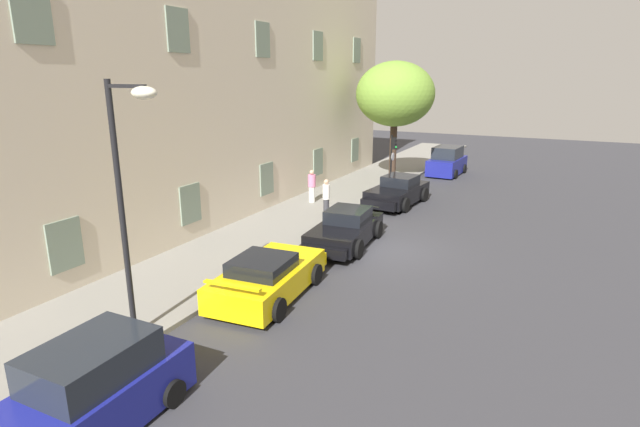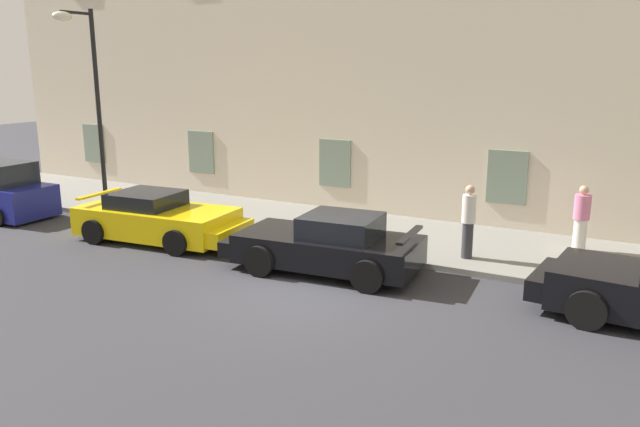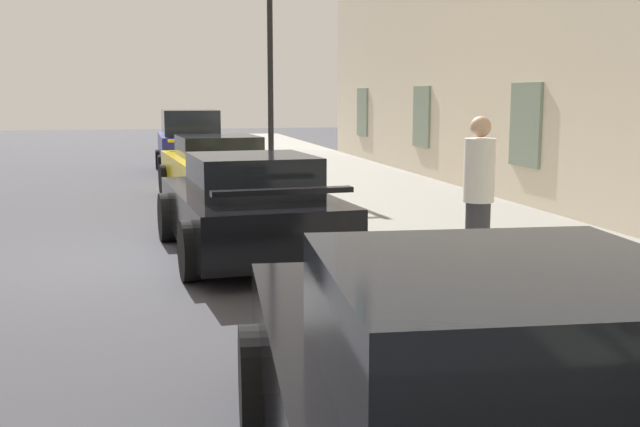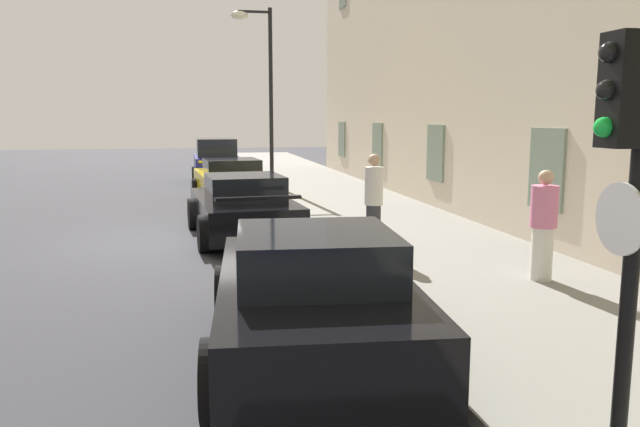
# 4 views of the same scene
# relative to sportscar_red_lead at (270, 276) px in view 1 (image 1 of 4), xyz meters

# --- Properties ---
(ground_plane) EXTENTS (80.00, 80.00, 0.00)m
(ground_plane) POSITION_rel_sportscar_red_lead_xyz_m (5.26, -1.51, -0.59)
(ground_plane) COLOR #333338
(sidewalk) EXTENTS (60.00, 4.17, 0.14)m
(sidewalk) POSITION_rel_sportscar_red_lead_xyz_m (5.26, 3.14, -0.52)
(sidewalk) COLOR gray
(sidewalk) RESTS_ON ground
(building_facade) EXTENTS (33.58, 5.05, 13.62)m
(building_facade) POSITION_rel_sportscar_red_lead_xyz_m (5.26, 7.50, 6.24)
(building_facade) COLOR beige
(building_facade) RESTS_ON ground
(sportscar_red_lead) EXTENTS (4.76, 2.46, 1.31)m
(sportscar_red_lead) POSITION_rel_sportscar_red_lead_xyz_m (0.00, 0.00, 0.00)
(sportscar_red_lead) COLOR yellow
(sportscar_red_lead) RESTS_ON ground
(sportscar_yellow_flank) EXTENTS (4.64, 2.35, 1.36)m
(sportscar_yellow_flank) POSITION_rel_sportscar_red_lead_xyz_m (5.01, -0.16, 0.02)
(sportscar_yellow_flank) COLOR black
(sportscar_yellow_flank) RESTS_ON ground
(sportscar_white_middle) EXTENTS (4.62, 2.40, 1.44)m
(sportscar_white_middle) POSITION_rel_sportscar_red_lead_xyz_m (11.93, 0.05, 0.05)
(sportscar_white_middle) COLOR black
(sportscar_white_middle) RESTS_ON ground
(hatchback_parked) EXTENTS (3.58, 1.93, 1.73)m
(hatchback_parked) POSITION_rel_sportscar_red_lead_xyz_m (-6.42, -0.28, 0.19)
(hatchback_parked) COLOR navy
(hatchback_parked) RESTS_ON ground
(hatchback_distant) EXTENTS (3.77, 2.10, 1.86)m
(hatchback_distant) POSITION_rel_sportscar_red_lead_xyz_m (21.15, -0.36, 0.25)
(hatchback_distant) COLOR navy
(hatchback_distant) RESTS_ON ground
(tree_near_kerb) EXTENTS (4.59, 4.59, 7.04)m
(tree_near_kerb) POSITION_rel_sportscar_red_lead_xyz_m (17.05, 2.03, 4.68)
(tree_near_kerb) COLOR #38281E
(tree_near_kerb) RESTS_ON sidewalk
(traffic_light) EXTENTS (0.44, 0.36, 3.00)m
(traffic_light) POSITION_rel_sportscar_red_lead_xyz_m (15.02, 1.35, 1.60)
(traffic_light) COLOR black
(traffic_light) RESTS_ON sidewalk
(street_lamp) EXTENTS (0.44, 1.42, 6.13)m
(street_lamp) POSITION_rel_sportscar_red_lead_xyz_m (-3.79, 1.17, 3.74)
(street_lamp) COLOR black
(street_lamp) RESTS_ON sidewalk
(pedestrian_admiring) EXTENTS (0.46, 0.46, 1.77)m
(pedestrian_admiring) POSITION_rel_sportscar_red_lead_xyz_m (7.78, 1.96, 0.47)
(pedestrian_admiring) COLOR #333338
(pedestrian_admiring) RESTS_ON sidewalk
(pedestrian_strolling) EXTENTS (0.45, 0.45, 1.64)m
(pedestrian_strolling) POSITION_rel_sportscar_red_lead_xyz_m (10.07, 3.89, 0.38)
(pedestrian_strolling) COLOR silver
(pedestrian_strolling) RESTS_ON sidewalk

